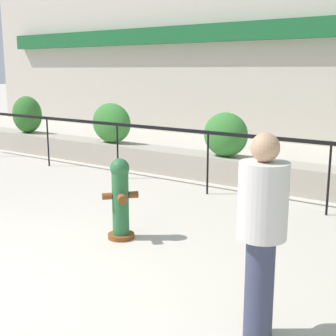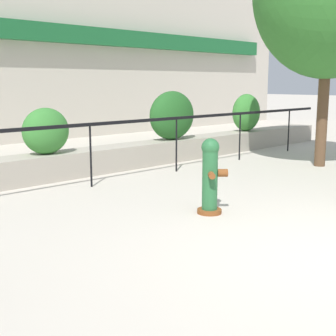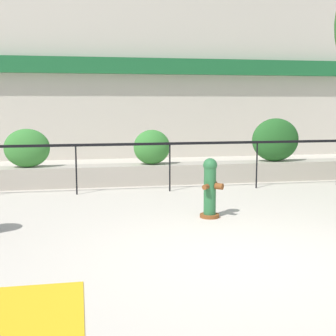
% 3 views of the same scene
% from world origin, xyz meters
% --- Properties ---
extents(ground_plane, '(120.00, 120.00, 0.00)m').
position_xyz_m(ground_plane, '(0.00, 0.00, 0.00)').
color(ground_plane, beige).
extents(building_facade, '(30.00, 1.36, 8.00)m').
position_xyz_m(building_facade, '(0.00, 11.98, 3.99)').
color(building_facade, beige).
rests_on(building_facade, ground).
extents(planter_wall_low, '(18.00, 0.70, 0.50)m').
position_xyz_m(planter_wall_low, '(0.00, 6.00, 0.25)').
color(planter_wall_low, '#ADA393').
rests_on(planter_wall_low, ground).
extents(fence_railing_segment, '(15.00, 0.05, 1.15)m').
position_xyz_m(fence_railing_segment, '(-0.00, 4.90, 1.02)').
color(fence_railing_segment, black).
rests_on(fence_railing_segment, ground).
extents(hedge_bush_1, '(1.09, 0.57, 0.94)m').
position_xyz_m(hedge_bush_1, '(-3.31, 6.00, 0.97)').
color(hedge_bush_1, '#387F33').
rests_on(hedge_bush_1, planter_wall_low).
extents(hedge_bush_2, '(0.93, 0.64, 0.88)m').
position_xyz_m(hedge_bush_2, '(-0.25, 6.00, 0.94)').
color(hedge_bush_2, '#387F33').
rests_on(hedge_bush_2, planter_wall_low).
extents(hedge_bush_3, '(1.29, 0.70, 1.15)m').
position_xyz_m(hedge_bush_3, '(3.09, 6.00, 1.07)').
color(hedge_bush_3, '#235B23').
rests_on(hedge_bush_3, planter_wall_low).
extents(fire_hydrant, '(0.50, 0.50, 1.08)m').
position_xyz_m(fire_hydrant, '(0.23, 2.29, 0.55)').
color(fire_hydrant, brown).
rests_on(fire_hydrant, ground).
extents(tactile_warning_pad, '(1.43, 1.43, 0.01)m').
position_xyz_m(tactile_warning_pad, '(-2.77, -1.14, 0.01)').
color(tactile_warning_pad, gold).
rests_on(tactile_warning_pad, ground).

